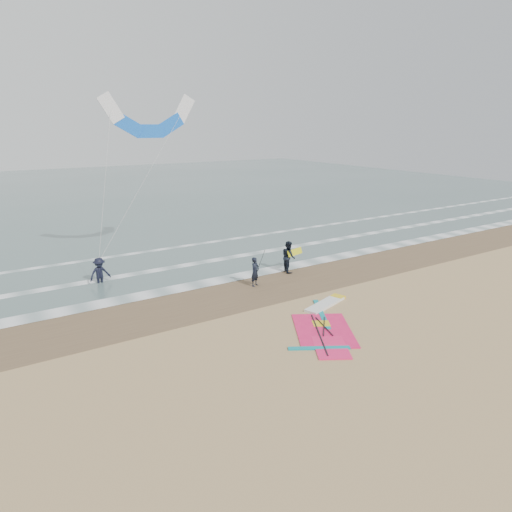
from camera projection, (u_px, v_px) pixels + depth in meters
ground at (338, 324)px, 20.63m from camera, size 120.00×120.00×0.00m
sea_water at (88, 194)px, 59.56m from camera, size 120.00×80.00×0.02m
wet_sand_band at (265, 286)px, 25.50m from camera, size 120.00×5.00×0.01m
foam_waterline at (227, 266)px, 29.09m from camera, size 120.00×9.15×0.02m
windsurf_rig at (325, 322)px, 20.74m from camera, size 5.90×5.59×0.14m
person_standing at (255, 272)px, 25.34m from camera, size 0.71×0.60×1.65m
person_walking at (288, 257)px, 27.73m from camera, size 0.95×1.10×1.94m
person_wading at (99, 268)px, 25.70m from camera, size 1.31×0.89×1.87m
held_pole at (260, 264)px, 25.39m from camera, size 0.17×0.86×1.82m
carried_kiteboard at (295, 252)px, 27.78m from camera, size 1.30×0.51×0.39m
surf_kite at (149, 120)px, 27.69m from camera, size 7.41×2.54×9.29m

